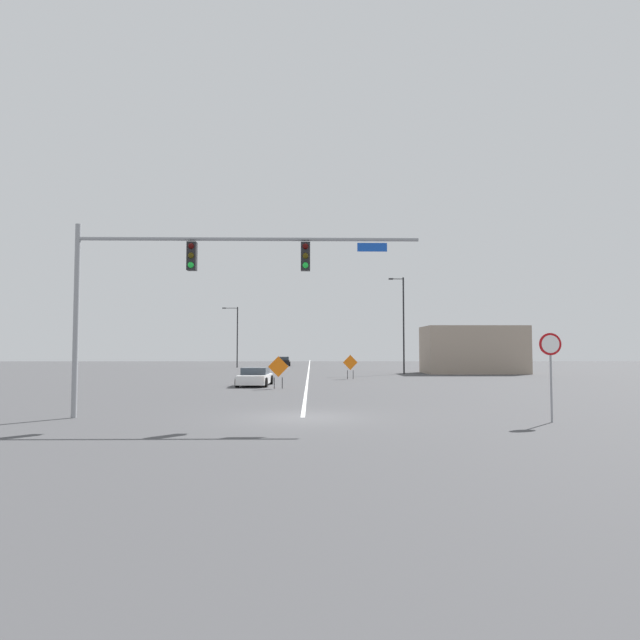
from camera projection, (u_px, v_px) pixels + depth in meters
name	position (u px, v px, depth m)	size (l,w,h in m)	color
ground	(303.00, 417.00, 19.68)	(184.32, 184.32, 0.00)	#444447
road_centre_stripe	(309.00, 368.00, 70.80)	(0.16, 102.40, 0.01)	white
traffic_signal_assembly	(192.00, 273.00, 19.89)	(12.62, 0.44, 7.06)	gray
stop_sign	(551.00, 359.00, 18.46)	(0.76, 0.07, 3.03)	gray
street_lamp_far_right	(403.00, 322.00, 54.63)	(1.55, 0.24, 9.72)	black
street_lamp_near_right	(236.00, 334.00, 73.43)	(2.13, 0.24, 8.19)	black
construction_sign_right_lane	(278.00, 368.00, 34.12)	(1.28, 0.36, 2.03)	orange
construction_sign_right_shoulder	(350.00, 364.00, 45.02)	(1.24, 0.30, 2.00)	orange
car_white_approaching	(255.00, 377.00, 36.86)	(2.25, 4.49, 1.23)	white
car_black_passing	(284.00, 362.00, 80.06)	(2.04, 3.88, 1.37)	black
roadside_building_east	(473.00, 350.00, 55.88)	(10.03, 5.56, 4.83)	gray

